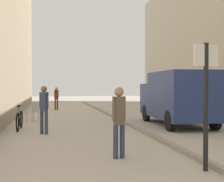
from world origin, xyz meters
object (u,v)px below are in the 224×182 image
(delivery_van, at_px, (177,97))
(street_sign_post, at_px, (206,95))
(pedestrian_main_foreground, at_px, (44,106))
(bicycle_leaning, at_px, (19,120))
(cafe_chair_near_window, at_px, (34,110))
(pedestrian_far_crossing, at_px, (56,97))
(pedestrian_mid_block, at_px, (119,117))

(delivery_van, bearing_deg, street_sign_post, -105.75)
(pedestrian_main_foreground, height_order, bicycle_leaning, pedestrian_main_foreground)
(cafe_chair_near_window, bearing_deg, pedestrian_far_crossing, 41.42)
(bicycle_leaning, height_order, cafe_chair_near_window, bicycle_leaning)
(pedestrian_far_crossing, relative_size, bicycle_leaning, 0.92)
(pedestrian_main_foreground, relative_size, cafe_chair_near_window, 1.84)
(delivery_van, bearing_deg, pedestrian_far_crossing, 118.71)
(pedestrian_mid_block, height_order, cafe_chair_near_window, pedestrian_mid_block)
(pedestrian_mid_block, xyz_separation_m, street_sign_post, (1.49, -1.45, 0.56))
(street_sign_post, xyz_separation_m, bicycle_leaning, (-4.29, 7.09, -1.16))
(delivery_van, relative_size, cafe_chair_near_window, 5.56)
(cafe_chair_near_window, bearing_deg, street_sign_post, -108.07)
(delivery_van, xyz_separation_m, street_sign_post, (-2.36, -7.36, 0.29))
(pedestrian_mid_block, bearing_deg, pedestrian_main_foreground, 102.21)
(street_sign_post, bearing_deg, delivery_van, -120.50)
(pedestrian_main_foreground, xyz_separation_m, bicycle_leaning, (-0.97, 1.31, -0.62))
(bicycle_leaning, bearing_deg, pedestrian_main_foreground, -51.49)
(pedestrian_far_crossing, bearing_deg, street_sign_post, -100.77)
(pedestrian_main_foreground, distance_m, pedestrian_mid_block, 4.71)
(pedestrian_far_crossing, distance_m, bicycle_leaning, 10.45)
(pedestrian_far_crossing, xyz_separation_m, cafe_chair_near_window, (-1.21, -7.40, -0.40))
(street_sign_post, relative_size, cafe_chair_near_window, 2.77)
(delivery_van, relative_size, street_sign_post, 2.01)
(pedestrian_far_crossing, xyz_separation_m, bicycle_leaning, (-1.62, -10.31, -0.56))
(pedestrian_main_foreground, height_order, cafe_chair_near_window, pedestrian_main_foreground)
(delivery_van, bearing_deg, pedestrian_main_foreground, -162.46)
(pedestrian_mid_block, xyz_separation_m, pedestrian_far_crossing, (-1.18, 15.96, -0.04))
(street_sign_post, bearing_deg, pedestrian_far_crossing, -93.96)
(delivery_van, xyz_separation_m, cafe_chair_near_window, (-6.25, 2.65, -0.71))
(pedestrian_far_crossing, bearing_deg, cafe_chair_near_window, -118.79)
(pedestrian_main_foreground, bearing_deg, street_sign_post, -38.77)
(pedestrian_far_crossing, distance_m, cafe_chair_near_window, 7.51)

